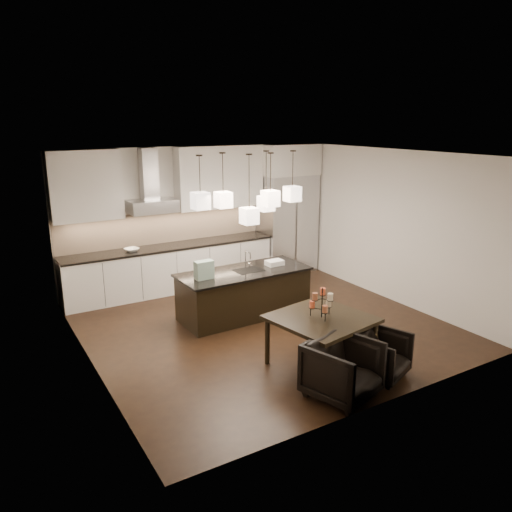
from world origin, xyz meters
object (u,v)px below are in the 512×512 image
refrigerator (287,224)px  dining_table (321,341)px  armchair_left (343,369)px  armchair_right (381,355)px  island_body (244,294)px

refrigerator → dining_table: 4.57m
armchair_left → armchair_right: size_ratio=1.20×
island_body → dining_table: size_ratio=1.84×
refrigerator → armchair_right: 4.96m
armchair_right → refrigerator: bearing=49.6°
armchair_right → island_body: bearing=79.3°
refrigerator → armchair_right: refrigerator is taller
refrigerator → armchair_left: refrigerator is taller
armchair_left → refrigerator: bearing=45.8°
dining_table → armchair_left: bearing=-118.9°
armchair_left → armchair_right: (0.77, 0.13, -0.06)m
island_body → armchair_left: (-0.27, -2.92, -0.02)m
island_body → armchair_left: bearing=-96.4°
armchair_right → armchair_left: bearing=169.0°
island_body → dining_table: island_body is taller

